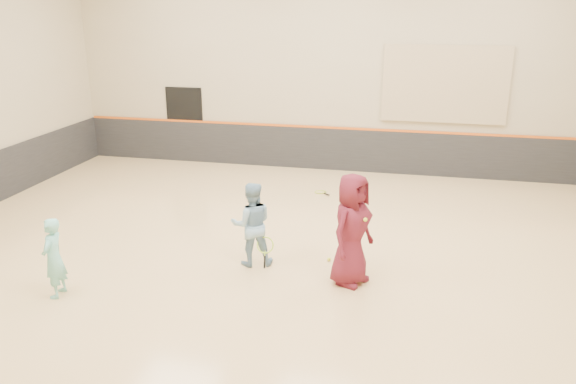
% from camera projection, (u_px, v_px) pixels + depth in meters
% --- Properties ---
extents(room, '(15.04, 12.04, 6.22)m').
position_uv_depth(room, '(291.00, 217.00, 10.17)').
color(room, tan).
rests_on(room, ground).
extents(wainscot_back, '(14.90, 0.04, 1.20)m').
position_uv_depth(wainscot_back, '(336.00, 149.00, 15.76)').
color(wainscot_back, '#232326').
rests_on(wainscot_back, floor).
extents(accent_stripe, '(14.90, 0.03, 0.06)m').
position_uv_depth(accent_stripe, '(337.00, 128.00, 15.56)').
color(accent_stripe, '#D85914').
rests_on(accent_stripe, wall_back).
extents(acoustic_panel, '(3.20, 0.08, 2.00)m').
position_uv_depth(acoustic_panel, '(445.00, 84.00, 14.56)').
color(acoustic_panel, tan).
rests_on(acoustic_panel, wall_back).
extents(doorway, '(1.10, 0.05, 2.20)m').
position_uv_depth(doorway, '(185.00, 125.00, 16.54)').
color(doorway, black).
rests_on(doorway, floor).
extents(girl, '(0.37, 0.52, 1.33)m').
position_uv_depth(girl, '(54.00, 258.00, 8.88)').
color(girl, '#77CEC4').
rests_on(girl, floor).
extents(instructor, '(0.90, 0.80, 1.54)m').
position_uv_depth(instructor, '(252.00, 224.00, 9.95)').
color(instructor, '#81AAC7').
rests_on(instructor, floor).
extents(young_man, '(0.96, 1.11, 1.92)m').
position_uv_depth(young_man, '(352.00, 229.00, 9.23)').
color(young_man, maroon).
rests_on(young_man, floor).
extents(held_racket, '(0.32, 0.32, 0.62)m').
position_uv_depth(held_racket, '(265.00, 245.00, 9.85)').
color(held_racket, '#B0E732').
rests_on(held_racket, instructor).
extents(spare_racket, '(0.65, 0.65, 0.08)m').
position_uv_depth(spare_racket, '(320.00, 191.00, 14.03)').
color(spare_racket, '#A1BF2A').
rests_on(spare_racket, floor).
extents(ball_under_racket, '(0.07, 0.07, 0.07)m').
position_uv_depth(ball_under_racket, '(329.00, 259.00, 10.29)').
color(ball_under_racket, '#E7EF37').
rests_on(ball_under_racket, floor).
extents(ball_in_hand, '(0.07, 0.07, 0.07)m').
position_uv_depth(ball_in_hand, '(365.00, 220.00, 8.88)').
color(ball_in_hand, yellow).
rests_on(ball_in_hand, young_man).
extents(ball_beside_spare, '(0.07, 0.07, 0.07)m').
position_uv_depth(ball_beside_spare, '(361.00, 227.00, 11.76)').
color(ball_beside_spare, '#B6C82E').
rests_on(ball_beside_spare, floor).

